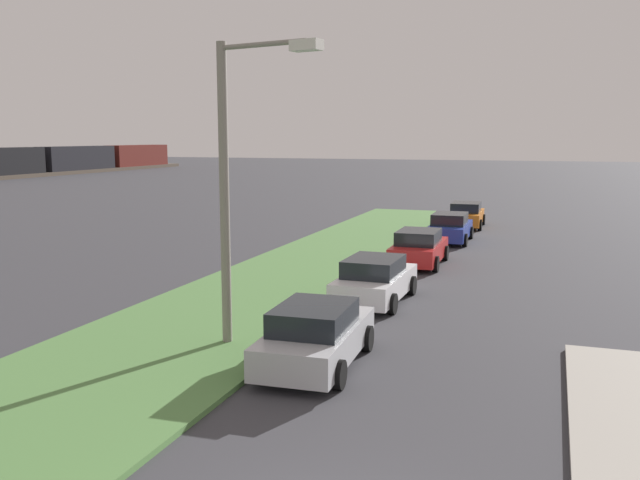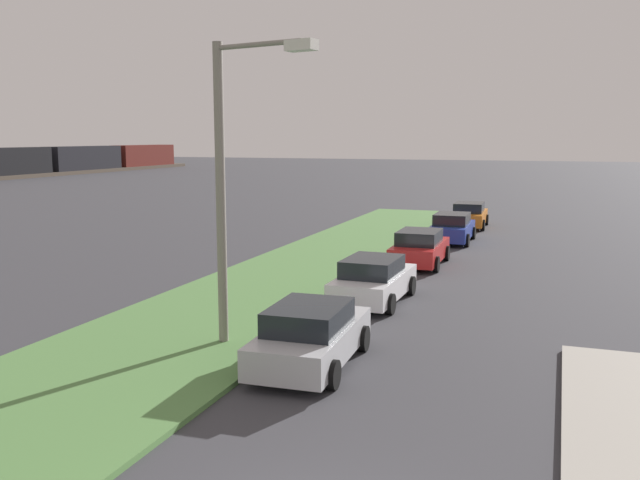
# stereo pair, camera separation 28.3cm
# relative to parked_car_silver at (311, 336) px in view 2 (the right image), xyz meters

# --- Properties ---
(grass_median) EXTENTS (60.00, 6.00, 0.12)m
(grass_median) POSITION_rel_parked_car_silver_xyz_m (3.10, 4.03, -0.66)
(grass_median) COLOR #517F42
(grass_median) RESTS_ON ground
(parked_car_silver) EXTENTS (4.37, 2.15, 1.47)m
(parked_car_silver) POSITION_rel_parked_car_silver_xyz_m (0.00, 0.00, 0.00)
(parked_car_silver) COLOR #B2B5BA
(parked_car_silver) RESTS_ON ground
(parked_car_white) EXTENTS (4.33, 2.09, 1.47)m
(parked_car_white) POSITION_rel_parked_car_silver_xyz_m (6.38, 0.24, 0.00)
(parked_car_white) COLOR silver
(parked_car_white) RESTS_ON ground
(parked_car_red) EXTENTS (4.32, 2.05, 1.47)m
(parked_car_red) POSITION_rel_parked_car_silver_xyz_m (13.16, 0.11, 0.00)
(parked_car_red) COLOR red
(parked_car_red) RESTS_ON ground
(parked_car_blue) EXTENTS (4.32, 2.06, 1.47)m
(parked_car_blue) POSITION_rel_parked_car_silver_xyz_m (19.86, -0.20, 0.00)
(parked_car_blue) COLOR #23389E
(parked_car_blue) RESTS_ON ground
(parked_car_orange) EXTENTS (4.35, 2.12, 1.47)m
(parked_car_orange) POSITION_rel_parked_car_silver_xyz_m (25.87, -0.26, 0.00)
(parked_car_orange) COLOR orange
(parked_car_orange) RESTS_ON ground
(streetlight) EXTENTS (0.88, 2.85, 7.50)m
(streetlight) POSITION_rel_parked_car_silver_xyz_m (0.62, 2.28, 3.67)
(streetlight) COLOR gray
(streetlight) RESTS_ON ground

